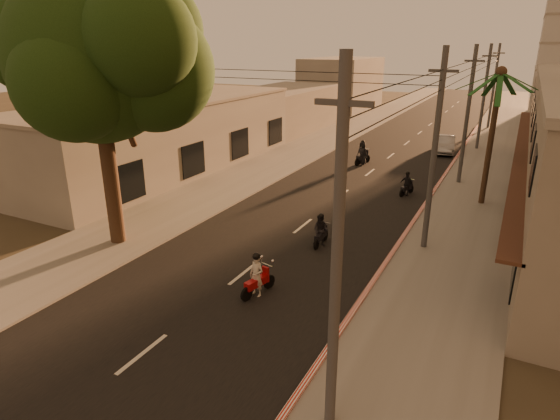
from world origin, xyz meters
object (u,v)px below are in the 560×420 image
at_px(broadleaf_tree, 105,58).
at_px(parked_car, 445,144).
at_px(palm_tree, 500,80).
at_px(scooter_far_a, 362,153).
at_px(scooter_red, 257,276).
at_px(scooter_mid_a, 321,231).
at_px(scooter_mid_b, 407,184).

relative_size(broadleaf_tree, parked_car, 2.64).
xyz_separation_m(broadleaf_tree, palm_tree, (14.61, 13.86, -1.33)).
bearing_deg(scooter_far_a, scooter_red, -66.17).
distance_m(scooter_red, parked_car, 28.77).
distance_m(scooter_mid_a, scooter_mid_b, 9.81).
relative_size(broadleaf_tree, palm_tree, 1.48).
height_order(broadleaf_tree, scooter_mid_b, broadleaf_tree).
xyz_separation_m(scooter_red, scooter_mid_b, (2.22, 15.02, -0.08)).
bearing_deg(parked_car, scooter_mid_b, -98.51).
relative_size(palm_tree, parked_car, 1.79).
height_order(scooter_red, scooter_far_a, scooter_far_a).
relative_size(scooter_mid_b, scooter_far_a, 0.81).
bearing_deg(palm_tree, parked_car, 107.30).
distance_m(palm_tree, scooter_mid_b, 7.80).
distance_m(broadleaf_tree, scooter_far_a, 21.99).
relative_size(scooter_mid_a, scooter_mid_b, 1.07).
distance_m(scooter_red, scooter_mid_a, 5.39).
height_order(broadleaf_tree, scooter_far_a, broadleaf_tree).
relative_size(scooter_far_a, parked_car, 0.42).
bearing_deg(scooter_far_a, scooter_mid_a, -62.46).
relative_size(scooter_mid_a, scooter_far_a, 0.86).
bearing_deg(scooter_mid_b, scooter_mid_a, -83.47).
bearing_deg(scooter_red, broadleaf_tree, -176.30).
bearing_deg(scooter_red, scooter_mid_a, 99.43).
relative_size(palm_tree, scooter_mid_b, 5.22).
distance_m(scooter_red, scooter_far_a, 21.49).
distance_m(palm_tree, parked_car, 15.46).
xyz_separation_m(scooter_mid_b, scooter_far_a, (-4.90, 6.31, 0.17)).
relative_size(palm_tree, scooter_far_a, 4.21).
height_order(palm_tree, scooter_mid_b, palm_tree).
xyz_separation_m(broadleaf_tree, scooter_mid_a, (8.37, 4.00, -7.74)).
bearing_deg(scooter_far_a, scooter_mid_b, -35.48).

